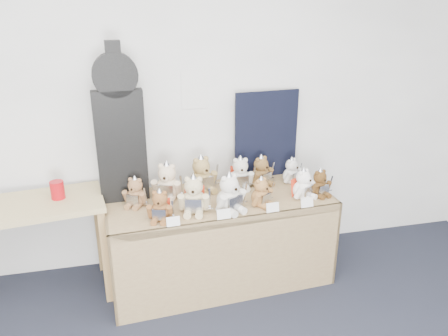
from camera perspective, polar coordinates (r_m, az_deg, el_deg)
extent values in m
plane|color=white|center=(3.44, -10.84, 8.00)|extent=(6.00, 0.00, 6.00)
cube|color=silver|center=(3.45, -3.85, 10.17)|extent=(0.21, 0.00, 0.30)
cube|color=olive|center=(3.32, -0.63, -4.40)|extent=(1.74, 0.81, 0.06)
cube|color=olive|center=(3.20, 1.16, -12.18)|extent=(1.69, 0.13, 0.71)
cube|color=olive|center=(3.37, -14.65, -11.00)|extent=(0.07, 0.71, 0.71)
cube|color=olive|center=(3.77, 11.81, -7.16)|extent=(0.07, 0.71, 0.71)
cube|color=tan|center=(3.35, -23.61, -4.52)|extent=(1.00, 0.65, 0.04)
cube|color=#9E7A44|center=(3.33, -15.23, -11.21)|extent=(0.06, 0.06, 0.74)
cube|color=#9E7A44|center=(3.71, -16.05, -7.74)|extent=(0.06, 0.06, 0.74)
cube|color=black|center=(3.24, -13.27, 2.71)|extent=(0.35, 0.12, 0.82)
cylinder|color=black|center=(3.12, -14.06, 11.73)|extent=(0.31, 0.12, 0.31)
cube|color=black|center=(3.10, -14.27, 13.97)|extent=(0.11, 0.10, 0.21)
cube|color=black|center=(3.62, 5.55, 4.32)|extent=(0.55, 0.07, 0.73)
cylinder|color=#AD0B13|center=(3.32, -20.93, -2.69)|extent=(0.10, 0.10, 0.13)
ellipsoid|color=brown|center=(3.00, -8.29, -5.63)|extent=(0.17, 0.16, 0.14)
sphere|color=brown|center=(2.96, -8.38, -3.98)|extent=(0.10, 0.10, 0.10)
cylinder|color=brown|center=(2.93, -8.53, -4.49)|extent=(0.05, 0.03, 0.04)
sphere|color=black|center=(2.91, -8.59, -4.62)|extent=(0.02, 0.02, 0.02)
sphere|color=brown|center=(2.95, -9.07, -3.24)|extent=(0.03, 0.03, 0.03)
sphere|color=brown|center=(2.94, -7.77, -3.27)|extent=(0.03, 0.03, 0.03)
cylinder|color=brown|center=(3.00, -9.64, -5.62)|extent=(0.06, 0.09, 0.11)
cylinder|color=brown|center=(2.97, -7.06, -5.71)|extent=(0.06, 0.09, 0.11)
cylinder|color=brown|center=(2.98, -9.03, -6.74)|extent=(0.07, 0.10, 0.04)
cylinder|color=brown|center=(2.97, -7.81, -6.79)|extent=(0.07, 0.10, 0.04)
cube|color=silver|center=(2.95, -8.48, -6.05)|extent=(0.09, 0.04, 0.08)
cone|color=silver|center=(2.94, -8.43, -3.19)|extent=(0.09, 0.09, 0.07)
cube|color=silver|center=(2.95, -6.70, -5.44)|extent=(0.02, 0.04, 0.15)
cube|color=silver|center=(2.98, -6.65, -6.43)|extent=(0.04, 0.02, 0.01)
cube|color=red|center=(3.05, -8.11, -5.00)|extent=(0.12, 0.06, 0.13)
ellipsoid|color=#C3B289|center=(3.08, -3.94, -4.44)|extent=(0.21, 0.19, 0.18)
sphere|color=#C3B289|center=(3.03, -4.00, -2.40)|extent=(0.13, 0.13, 0.13)
cylinder|color=#C3B289|center=(2.98, -4.06, -3.00)|extent=(0.06, 0.04, 0.05)
sphere|color=black|center=(2.97, -4.09, -3.15)|extent=(0.02, 0.02, 0.02)
sphere|color=#C3B289|center=(3.01, -4.83, -1.51)|extent=(0.04, 0.04, 0.04)
sphere|color=#C3B289|center=(3.01, -3.21, -1.51)|extent=(0.04, 0.04, 0.04)
cylinder|color=#C3B289|center=(3.06, -5.56, -4.45)|extent=(0.07, 0.11, 0.13)
cylinder|color=#C3B289|center=(3.05, -2.38, -4.47)|extent=(0.07, 0.11, 0.13)
cylinder|color=#C3B289|center=(3.05, -4.75, -5.80)|extent=(0.08, 0.13, 0.05)
cylinder|color=#C3B289|center=(3.04, -3.24, -5.81)|extent=(0.08, 0.13, 0.05)
cube|color=silver|center=(3.01, -4.03, -4.93)|extent=(0.12, 0.05, 0.10)
cone|color=silver|center=(3.01, -4.02, -1.43)|extent=(0.11, 0.11, 0.08)
cube|color=silver|center=(3.03, -1.89, -4.13)|extent=(0.02, 0.05, 0.19)
cube|color=silver|center=(3.06, -1.88, -5.34)|extent=(0.05, 0.02, 0.01)
cube|color=red|center=(3.13, -3.87, -3.69)|extent=(0.15, 0.06, 0.16)
ellipsoid|color=silver|center=(3.09, 0.67, -4.25)|extent=(0.23, 0.22, 0.18)
sphere|color=silver|center=(3.04, 0.68, -2.18)|extent=(0.13, 0.13, 0.13)
cylinder|color=silver|center=(3.00, 1.34, -2.69)|extent=(0.06, 0.05, 0.06)
sphere|color=black|center=(2.99, 1.58, -2.81)|extent=(0.02, 0.02, 0.02)
sphere|color=silver|center=(3.00, 0.03, -1.46)|extent=(0.04, 0.04, 0.04)
sphere|color=silver|center=(3.05, 1.32, -1.08)|extent=(0.04, 0.04, 0.04)
cylinder|color=silver|center=(3.02, -0.36, -4.67)|extent=(0.09, 0.11, 0.14)
cylinder|color=silver|center=(3.12, 2.18, -3.83)|extent=(0.09, 0.11, 0.14)
cylinder|color=silver|center=(3.05, 0.80, -5.74)|extent=(0.10, 0.13, 0.05)
cylinder|color=silver|center=(3.09, 1.99, -5.32)|extent=(0.10, 0.13, 0.05)
cube|color=silver|center=(3.04, 1.50, -4.62)|extent=(0.12, 0.07, 0.10)
cone|color=silver|center=(3.02, 0.68, -1.19)|extent=(0.11, 0.11, 0.09)
cube|color=silver|center=(3.12, 2.73, -3.32)|extent=(0.03, 0.05, 0.19)
cube|color=silver|center=(3.15, 2.71, -4.53)|extent=(0.05, 0.03, 0.01)
ellipsoid|color=olive|center=(3.19, 4.80, -3.83)|extent=(0.18, 0.17, 0.14)
sphere|color=olive|center=(3.15, 4.85, -2.29)|extent=(0.10, 0.10, 0.10)
cylinder|color=olive|center=(3.13, 5.45, -2.64)|extent=(0.05, 0.04, 0.04)
sphere|color=black|center=(3.12, 5.66, -2.72)|extent=(0.02, 0.02, 0.02)
sphere|color=olive|center=(3.11, 4.47, -1.78)|extent=(0.03, 0.03, 0.03)
sphere|color=olive|center=(3.16, 5.27, -1.45)|extent=(0.03, 0.03, 0.03)
cylinder|color=olive|center=(3.13, 4.24, -4.17)|extent=(0.07, 0.09, 0.11)
cylinder|color=olive|center=(3.22, 5.82, -3.46)|extent=(0.07, 0.09, 0.11)
cylinder|color=olive|center=(3.16, 5.07, -4.92)|extent=(0.08, 0.10, 0.04)
cylinder|color=olive|center=(3.20, 5.81, -4.57)|extent=(0.08, 0.10, 0.04)
cube|color=silver|center=(3.16, 5.55, -4.07)|extent=(0.09, 0.06, 0.08)
cone|color=silver|center=(3.14, 4.87, -1.55)|extent=(0.09, 0.09, 0.07)
cube|color=silver|center=(3.22, 6.21, -3.06)|extent=(0.03, 0.04, 0.15)
cube|color=silver|center=(3.25, 6.18, -3.97)|extent=(0.04, 0.03, 0.01)
ellipsoid|color=white|center=(3.35, 10.20, -2.81)|extent=(0.20, 0.19, 0.15)
sphere|color=white|center=(3.31, 10.32, -1.21)|extent=(0.11, 0.11, 0.11)
cylinder|color=white|center=(3.29, 10.99, -1.55)|extent=(0.05, 0.05, 0.05)
sphere|color=black|center=(3.28, 11.23, -1.63)|extent=(0.02, 0.02, 0.02)
sphere|color=white|center=(3.26, 10.02, -0.68)|extent=(0.04, 0.04, 0.04)
sphere|color=white|center=(3.32, 10.71, -0.35)|extent=(0.04, 0.04, 0.04)
cylinder|color=white|center=(3.28, 9.79, -3.15)|extent=(0.08, 0.09, 0.11)
cylinder|color=white|center=(3.39, 11.15, -2.41)|extent=(0.08, 0.09, 0.11)
cylinder|color=white|center=(3.31, 10.59, -3.91)|extent=(0.09, 0.11, 0.05)
cylinder|color=white|center=(3.36, 11.23, -3.54)|extent=(0.09, 0.11, 0.05)
cube|color=silver|center=(3.32, 11.05, -3.02)|extent=(0.09, 0.07, 0.08)
cone|color=silver|center=(3.29, 10.37, -0.45)|extent=(0.09, 0.09, 0.07)
cube|color=silver|center=(3.39, 11.54, -2.00)|extent=(0.03, 0.04, 0.16)
cube|color=silver|center=(3.42, 11.47, -2.93)|extent=(0.04, 0.03, 0.01)
cube|color=red|center=(3.37, 9.42, -2.37)|extent=(0.12, 0.09, 0.14)
ellipsoid|color=#52371C|center=(3.42, 12.31, -2.57)|extent=(0.16, 0.15, 0.14)
sphere|color=#52371C|center=(3.38, 12.42, -1.15)|extent=(0.10, 0.10, 0.10)
cylinder|color=#52371C|center=(3.35, 12.88, -1.51)|extent=(0.05, 0.03, 0.04)
sphere|color=black|center=(3.34, 13.04, -1.59)|extent=(0.02, 0.02, 0.02)
sphere|color=#52371C|center=(3.35, 12.05, -0.63)|extent=(0.03, 0.03, 0.03)
sphere|color=#52371C|center=(3.39, 12.90, -0.44)|extent=(0.03, 0.03, 0.03)
cylinder|color=#52371C|center=(3.36, 11.65, -2.78)|extent=(0.06, 0.08, 0.10)
cylinder|color=#52371C|center=(3.44, 13.33, -2.35)|extent=(0.06, 0.08, 0.10)
cylinder|color=#52371C|center=(3.38, 12.37, -3.56)|extent=(0.06, 0.10, 0.04)
cylinder|color=#52371C|center=(3.42, 13.16, -3.35)|extent=(0.06, 0.10, 0.04)
cube|color=silver|center=(3.38, 12.88, -2.83)|extent=(0.09, 0.04, 0.08)
cone|color=silver|center=(3.37, 12.48, -0.48)|extent=(0.09, 0.09, 0.07)
cube|color=silver|center=(3.44, 13.73, -2.03)|extent=(0.02, 0.04, 0.14)
cube|color=silver|center=(3.46, 13.65, -2.86)|extent=(0.04, 0.02, 0.01)
ellipsoid|color=beige|center=(3.31, -7.37, -2.64)|extent=(0.23, 0.21, 0.18)
sphere|color=beige|center=(3.26, -7.47, -0.66)|extent=(0.13, 0.13, 0.13)
cylinder|color=beige|center=(3.22, -7.72, -1.20)|extent=(0.06, 0.05, 0.06)
sphere|color=black|center=(3.20, -7.81, -1.33)|extent=(0.02, 0.02, 0.02)
sphere|color=beige|center=(3.26, -8.26, 0.24)|extent=(0.04, 0.04, 0.04)
sphere|color=beige|center=(3.23, -6.76, 0.17)|extent=(0.04, 0.04, 0.04)
cylinder|color=beige|center=(3.31, -8.94, -2.56)|extent=(0.08, 0.11, 0.14)
cylinder|color=beige|center=(3.27, -5.99, -2.74)|extent=(0.08, 0.11, 0.14)
cylinder|color=beige|center=(3.29, -8.31, -3.87)|extent=(0.09, 0.13, 0.06)
cylinder|color=beige|center=(3.27, -6.91, -3.97)|extent=(0.09, 0.13, 0.06)
cube|color=silver|center=(3.25, -7.69, -3.06)|extent=(0.12, 0.06, 0.10)
cone|color=silver|center=(3.24, -7.52, 0.28)|extent=(0.11, 0.11, 0.09)
cube|color=silver|center=(3.24, -5.59, -2.41)|extent=(0.03, 0.05, 0.19)
cube|color=silver|center=(3.27, -5.55, -3.60)|extent=(0.05, 0.03, 0.01)
ellipsoid|color=#A08650|center=(3.41, -2.97, -1.73)|extent=(0.23, 0.22, 0.19)
sphere|color=#A08650|center=(3.36, -3.01, 0.23)|extent=(0.14, 0.14, 0.14)
cylinder|color=#A08650|center=(3.32, -2.47, -0.23)|extent=(0.06, 0.05, 0.06)
sphere|color=black|center=(3.31, -2.27, -0.33)|extent=(0.02, 0.02, 0.02)
sphere|color=#A08650|center=(3.32, -3.68, 0.93)|extent=(0.04, 0.04, 0.04)
sphere|color=#A08650|center=(3.37, -2.39, 1.23)|extent=(0.04, 0.04, 0.04)
cylinder|color=#A08650|center=(3.35, -4.04, -2.05)|extent=(0.09, 0.11, 0.14)
cylinder|color=#A08650|center=(3.43, -1.52, -1.38)|extent=(0.09, 0.11, 0.14)
cylinder|color=#A08650|center=(3.36, -2.96, -3.08)|extent=(0.10, 0.13, 0.06)
cylinder|color=#A08650|center=(3.40, -1.76, -2.75)|extent=(0.10, 0.13, 0.06)
cube|color=silver|center=(3.35, -2.30, -2.05)|extent=(0.12, 0.06, 0.10)
cone|color=silver|center=(3.34, -3.03, 1.16)|extent=(0.12, 0.12, 0.09)
cube|color=silver|center=(3.43, -1.00, -0.92)|extent=(0.03, 0.05, 0.20)
cube|color=silver|center=(3.46, -0.99, -2.07)|extent=(0.05, 0.03, 0.01)
ellipsoid|color=silver|center=(3.47, 2.12, -1.45)|extent=(0.18, 0.15, 0.17)
sphere|color=silver|center=(3.43, 2.15, 0.27)|extent=(0.12, 0.12, 0.12)
cylinder|color=silver|center=(3.39, 2.32, -0.18)|extent=(0.05, 0.03, 0.05)
sphere|color=black|center=(3.37, 2.38, -0.30)|extent=(0.02, 0.02, 0.02)
sphere|color=silver|center=(3.41, 1.51, 0.98)|extent=(0.04, 0.04, 0.04)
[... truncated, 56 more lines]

